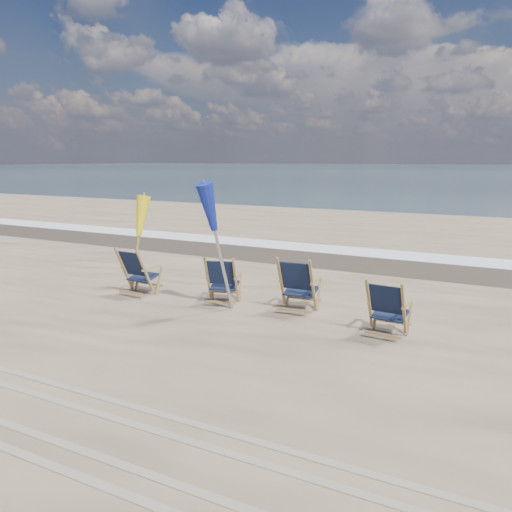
{
  "coord_description": "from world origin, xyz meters",
  "views": [
    {
      "loc": [
        4.3,
        -6.17,
        2.75
      ],
      "look_at": [
        0.0,
        2.2,
        0.9
      ],
      "focal_mm": 35.0,
      "sensor_mm": 36.0,
      "label": 1
    }
  ],
  "objects_px": {
    "umbrella_yellow": "(136,220)",
    "umbrella_blue": "(219,208)",
    "beach_chair_3": "(404,311)",
    "beach_chair_0": "(145,273)",
    "beach_chair_2": "(312,287)",
    "beach_chair_1": "(236,281)"
  },
  "relations": [
    {
      "from": "beach_chair_3",
      "to": "umbrella_yellow",
      "type": "distance_m",
      "value": 5.82
    },
    {
      "from": "beach_chair_3",
      "to": "umbrella_blue",
      "type": "relative_size",
      "value": 0.39
    },
    {
      "from": "beach_chair_2",
      "to": "beach_chair_3",
      "type": "relative_size",
      "value": 1.1
    },
    {
      "from": "beach_chair_0",
      "to": "umbrella_blue",
      "type": "relative_size",
      "value": 0.41
    },
    {
      "from": "beach_chair_2",
      "to": "umbrella_blue",
      "type": "distance_m",
      "value": 2.14
    },
    {
      "from": "beach_chair_0",
      "to": "beach_chair_2",
      "type": "bearing_deg",
      "value": -170.01
    },
    {
      "from": "umbrella_yellow",
      "to": "beach_chair_0",
      "type": "bearing_deg",
      "value": -40.85
    },
    {
      "from": "beach_chair_2",
      "to": "umbrella_blue",
      "type": "bearing_deg",
      "value": 18.75
    },
    {
      "from": "beach_chair_1",
      "to": "beach_chair_3",
      "type": "distance_m",
      "value": 3.21
    },
    {
      "from": "beach_chair_0",
      "to": "umbrella_yellow",
      "type": "xyz_separation_m",
      "value": [
        -0.64,
        0.56,
        0.97
      ]
    },
    {
      "from": "umbrella_yellow",
      "to": "umbrella_blue",
      "type": "relative_size",
      "value": 0.81
    },
    {
      "from": "beach_chair_2",
      "to": "umbrella_yellow",
      "type": "distance_m",
      "value": 4.13
    },
    {
      "from": "beach_chair_1",
      "to": "umbrella_yellow",
      "type": "xyz_separation_m",
      "value": [
        -2.52,
        0.22,
        0.99
      ]
    },
    {
      "from": "umbrella_yellow",
      "to": "beach_chair_3",
      "type": "bearing_deg",
      "value": -6.86
    },
    {
      "from": "beach_chair_0",
      "to": "umbrella_blue",
      "type": "distance_m",
      "value": 2.35
    },
    {
      "from": "beach_chair_0",
      "to": "beach_chair_2",
      "type": "distance_m",
      "value": 3.4
    },
    {
      "from": "beach_chair_3",
      "to": "umbrella_yellow",
      "type": "xyz_separation_m",
      "value": [
        -5.7,
        0.69,
        1.0
      ]
    },
    {
      "from": "beach_chair_0",
      "to": "beach_chair_3",
      "type": "xyz_separation_m",
      "value": [
        5.05,
        -0.13,
        -0.03
      ]
    },
    {
      "from": "beach_chair_1",
      "to": "umbrella_yellow",
      "type": "bearing_deg",
      "value": -21.9
    },
    {
      "from": "beach_chair_3",
      "to": "umbrella_yellow",
      "type": "height_order",
      "value": "umbrella_yellow"
    },
    {
      "from": "beach_chair_0",
      "to": "umbrella_yellow",
      "type": "height_order",
      "value": "umbrella_yellow"
    },
    {
      "from": "beach_chair_2",
      "to": "umbrella_blue",
      "type": "xyz_separation_m",
      "value": [
        -1.5,
        -0.64,
        1.38
      ]
    }
  ]
}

